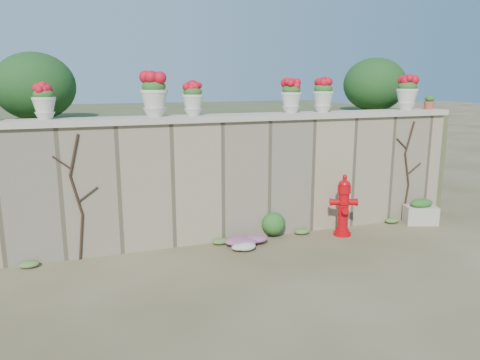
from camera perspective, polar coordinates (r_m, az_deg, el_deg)
name	(u,v)px	position (r m, az deg, el deg)	size (l,w,h in m)	color
ground	(287,275)	(6.67, 5.78, -11.46)	(80.00, 80.00, 0.00)	brown
stone_wall	(243,179)	(7.94, 0.35, 0.09)	(8.00, 0.40, 2.00)	gray
wall_cap	(243,117)	(7.79, 0.36, 7.67)	(8.10, 0.52, 0.10)	#C1B4A3
raised_fill	(196,152)	(10.95, -5.43, 3.42)	(9.00, 6.00, 2.00)	#384C23
back_shrub_left	(35,86)	(8.50, -23.75, 10.41)	(1.30, 1.30, 1.10)	#143814
back_shrub_right	(375,85)	(10.44, 16.10, 11.12)	(1.30, 1.30, 1.10)	#143814
vine_left	(77,196)	(7.27, -19.23, -1.83)	(0.60, 0.04, 1.91)	black
vine_right	(407,170)	(9.36, 19.73, 1.18)	(0.60, 0.04, 1.91)	black
fire_hydrant	(343,205)	(8.26, 12.50, -3.02)	(0.46, 0.33, 1.07)	#BB070D
planter_box	(421,212)	(9.41, 21.17, -3.68)	(0.66, 0.51, 0.48)	#C1B4A3
green_shrub	(279,221)	(8.10, 4.77, -4.99)	(0.58, 0.53, 0.55)	#1E5119
magenta_clump	(249,240)	(7.66, 1.07, -7.34)	(0.79, 0.53, 0.21)	#CD29B5
white_flowers	(243,246)	(7.48, 0.37, -8.03)	(0.44, 0.35, 0.16)	white
urn_pot_0	(44,102)	(7.30, -22.79, 8.81)	(0.33, 0.33, 0.51)	beige
urn_pot_1	(154,95)	(7.39, -10.43, 10.13)	(0.42, 0.42, 0.66)	beige
urn_pot_2	(193,99)	(7.52, -5.78, 9.83)	(0.34, 0.34, 0.53)	beige
urn_pot_3	(291,96)	(8.11, 6.26, 10.10)	(0.36, 0.36, 0.56)	beige
urn_pot_4	(323,95)	(8.40, 10.09, 10.12)	(0.37, 0.37, 0.58)	beige
urn_pot_5	(407,93)	(9.41, 19.70, 9.95)	(0.40, 0.40, 0.63)	beige
terracotta_pot	(429,103)	(9.76, 22.06, 8.68)	(0.20, 0.20, 0.24)	#AD4A34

